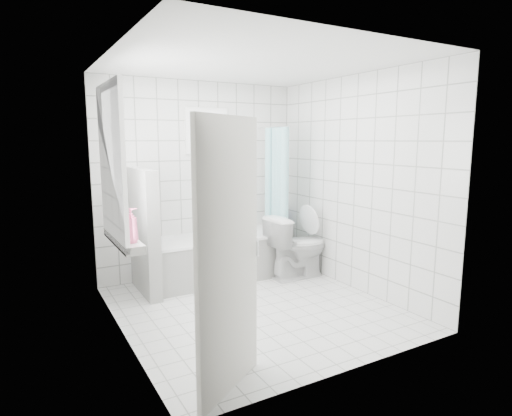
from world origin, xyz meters
TOP-DOWN VIEW (x-y plane):
  - ground at (0.00, 0.00)m, footprint 3.00×3.00m
  - ceiling at (0.00, 0.00)m, footprint 3.00×3.00m
  - wall_back at (0.00, 1.50)m, footprint 2.80×0.02m
  - wall_front at (0.00, -1.50)m, footprint 2.80×0.02m
  - wall_left at (-1.40, 0.00)m, footprint 0.02×3.00m
  - wall_right at (1.40, 0.00)m, footprint 0.02×3.00m
  - window_left at (-1.35, 0.30)m, footprint 0.01×0.90m
  - window_back at (0.10, 1.46)m, footprint 0.50×0.01m
  - window_sill at (-1.31, 0.30)m, footprint 0.18×1.02m
  - door at (-0.92, -1.26)m, footprint 0.69×0.47m
  - bathtub at (0.07, 1.12)m, footprint 1.81×0.77m
  - partition_wall at (-0.90, 1.07)m, footprint 0.15×0.85m
  - tiled_ledge at (1.27, 1.38)m, footprint 0.40×0.24m
  - toilet at (1.03, 0.65)m, footprint 0.84×0.49m
  - curtain_rod at (0.91, 1.10)m, footprint 0.02×0.80m
  - shower_curtain at (0.91, 0.97)m, footprint 0.14×0.48m
  - tub_faucet at (0.17, 1.46)m, footprint 0.18×0.06m
  - sill_bottles at (-1.30, 0.24)m, footprint 0.17×0.71m
  - ledge_bottles at (1.26, 1.37)m, footprint 0.13×0.16m

SIDE VIEW (x-z plane):
  - ground at x=0.00m, z-range 0.00..0.00m
  - tiled_ledge at x=1.27m, z-range 0.00..0.55m
  - bathtub at x=0.07m, z-range 0.00..0.58m
  - toilet at x=1.03m, z-range 0.00..0.85m
  - ledge_bottles at x=1.26m, z-range 0.53..0.79m
  - partition_wall at x=-0.90m, z-range 0.00..1.50m
  - tub_faucet at x=0.17m, z-range 0.82..0.88m
  - window_sill at x=-1.31m, z-range 0.82..0.90m
  - door at x=-0.92m, z-range 0.00..2.00m
  - sill_bottles at x=-1.30m, z-range 0.88..1.20m
  - shower_curtain at x=0.91m, z-range 0.21..1.99m
  - wall_back at x=0.00m, z-range 0.00..2.60m
  - wall_front at x=0.00m, z-range 0.00..2.60m
  - wall_left at x=-1.40m, z-range 0.00..2.60m
  - wall_right at x=1.40m, z-range 0.00..2.60m
  - window_left at x=-1.35m, z-range 0.90..2.30m
  - window_back at x=0.10m, z-range 1.70..2.20m
  - curtain_rod at x=0.91m, z-range 1.99..2.01m
  - ceiling at x=0.00m, z-range 2.60..2.60m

